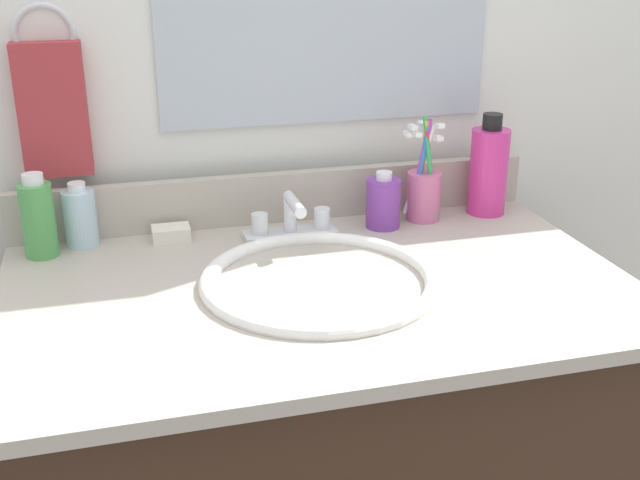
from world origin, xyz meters
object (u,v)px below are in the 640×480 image
bottle_soap_pink (489,170)px  hand_towel (53,110)px  bottle_gel_clear (80,217)px  bottle_toner_green (38,218)px  bottle_cream_purple (383,203)px  faucet (292,223)px  soap_bar (171,233)px  cup_pink (424,190)px

bottle_soap_pink → hand_towel: bearing=174.0°
bottle_gel_clear → bottle_toner_green: bearing=-152.0°
bottle_soap_pink → bottle_cream_purple: size_ratio=1.84×
bottle_soap_pink → bottle_gel_clear: bearing=177.8°
bottle_toner_green → faucet: bearing=-4.4°
soap_bar → faucet: bearing=-13.3°
faucet → bottle_gel_clear: size_ratio=1.47×
hand_towel → bottle_gel_clear: (0.03, -0.05, -0.17)m
bottle_gel_clear → soap_bar: 0.15m
bottle_gel_clear → bottle_cream_purple: size_ratio=1.07×
cup_pink → faucet: bearing=-172.5°
faucet → soap_bar: faucet is taller
bottle_gel_clear → bottle_soap_pink: (0.73, -0.03, 0.03)m
bottle_soap_pink → bottle_toner_green: (-0.79, -0.01, -0.02)m
hand_towel → bottle_cream_purple: size_ratio=2.16×
hand_towel → bottle_soap_pink: size_ratio=1.17×
faucet → cup_pink: (0.25, 0.03, 0.03)m
faucet → soap_bar: (-0.20, 0.05, -0.02)m
bottle_cream_purple → soap_bar: size_ratio=1.59×
hand_towel → bottle_toner_green: size_ratio=1.58×
bottle_cream_purple → bottle_toner_green: bottle_toner_green is taller
hand_towel → soap_bar: (0.17, -0.07, -0.21)m
bottle_soap_pink → bottle_toner_green: bottle_soap_pink is taller
bottle_cream_purple → bottle_gel_clear: bearing=174.5°
bottle_gel_clear → bottle_cream_purple: 0.52m
bottle_toner_green → cup_pink: 0.66m
hand_towel → bottle_cream_purple: hand_towel is taller
hand_towel → faucet: hand_towel is taller
bottle_soap_pink → bottle_toner_green: size_ratio=1.35×
bottle_cream_purple → cup_pink: cup_pink is taller
hand_towel → cup_pink: 0.65m
bottle_toner_green → cup_pink: cup_pink is taller
bottle_toner_green → bottle_soap_pink: bearing=0.4°
bottle_gel_clear → cup_pink: (0.60, -0.03, 0.01)m
hand_towel → faucet: bearing=-17.3°
cup_pink → bottle_gel_clear: bearing=177.0°
bottle_gel_clear → cup_pink: bearing=-3.0°
hand_towel → cup_pink: hand_towel is taller
hand_towel → cup_pink: bearing=-7.6°
bottle_gel_clear → bottle_cream_purple: (0.52, -0.05, -0.00)m
hand_towel → bottle_cream_purple: (0.54, -0.10, -0.17)m
bottle_gel_clear → hand_towel: bearing=116.0°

